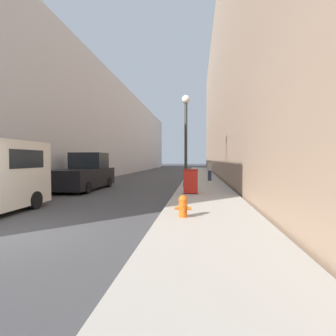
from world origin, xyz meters
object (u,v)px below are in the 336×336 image
object	(u,v)px
lamppost	(186,130)
pedestrian_on_sidewalk	(210,170)
fire_hydrant	(183,206)
pickup_truck	(84,174)
trash_bin	(191,181)

from	to	relation	value
lamppost	pedestrian_on_sidewalk	bearing A→B (deg)	69.89
fire_hydrant	pickup_truck	bearing A→B (deg)	130.37
fire_hydrant	pickup_truck	world-z (taller)	pickup_truck
pickup_truck	lamppost	bearing A→B (deg)	11.42
pickup_truck	pedestrian_on_sidewalk	xyz separation A→B (m)	(7.59, 5.69, 0.04)
pickup_truck	pedestrian_on_sidewalk	bearing A→B (deg)	36.87
fire_hydrant	pickup_truck	xyz separation A→B (m)	(-6.25, 7.35, 0.44)
lamppost	pedestrian_on_sidewalk	world-z (taller)	lamppost
fire_hydrant	pedestrian_on_sidewalk	bearing A→B (deg)	84.12
lamppost	pickup_truck	size ratio (longest dim) A/B	1.06
trash_bin	pickup_truck	distance (m)	6.67
trash_bin	lamppost	size ratio (longest dim) A/B	0.21
lamppost	trash_bin	bearing A→B (deg)	-83.34
lamppost	pickup_truck	distance (m)	6.63
trash_bin	pickup_truck	xyz separation A→B (m)	(-6.33, 2.11, 0.16)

